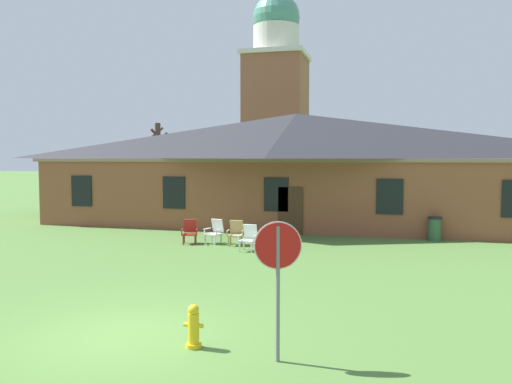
{
  "coord_description": "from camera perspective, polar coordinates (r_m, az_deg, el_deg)",
  "views": [
    {
      "loc": [
        4.95,
        -8.89,
        3.42
      ],
      "look_at": [
        0.45,
        8.43,
        2.22
      ],
      "focal_mm": 36.63,
      "sensor_mm": 36.0,
      "label": 1
    }
  ],
  "objects": [
    {
      "name": "lawn_chair_near_door",
      "position": [
        20.83,
        -4.51,
        -4.24
      ],
      "size": [
        0.75,
        0.8,
        0.96
      ],
      "color": "white",
      "rests_on": "ground"
    },
    {
      "name": "lawn_chair_by_porch",
      "position": [
        20.9,
        -7.24,
        -4.24
      ],
      "size": [
        0.75,
        0.8,
        0.96
      ],
      "color": "maroon",
      "rests_on": "ground"
    },
    {
      "name": "stop_sign",
      "position": [
        8.72,
        2.41,
        -7.69
      ],
      "size": [
        0.77,
        0.3,
        2.37
      ],
      "color": "slate",
      "rests_on": "ground"
    },
    {
      "name": "dome_tower",
      "position": [
        44.11,
        2.21,
        9.85
      ],
      "size": [
        5.18,
        5.18,
        17.72
      ],
      "color": "#93563D",
      "rests_on": "ground"
    },
    {
      "name": "fire_hydrant",
      "position": [
        9.73,
        -6.83,
        -14.43
      ],
      "size": [
        0.36,
        0.28,
        0.79
      ],
      "color": "gold",
      "rests_on": "ground"
    },
    {
      "name": "bare_tree_beside_building",
      "position": [
        33.83,
        -10.69,
        3.31
      ],
      "size": [
        2.45,
        2.37,
        5.58
      ],
      "color": "brown",
      "rests_on": "ground"
    },
    {
      "name": "lawn_chair_right_end",
      "position": [
        19.12,
        2.04,
        -4.97
      ],
      "size": [
        0.77,
        0.82,
        0.96
      ],
      "color": "silver",
      "rests_on": "ground"
    },
    {
      "name": "ground_plane",
      "position": [
        10.73,
        -14.27,
        -14.88
      ],
      "size": [
        200.0,
        200.0,
        0.0
      ],
      "primitive_type": "plane",
      "color": "#517A38"
    },
    {
      "name": "trash_bin",
      "position": [
        22.59,
        18.94,
        -3.82
      ],
      "size": [
        0.56,
        0.56,
        0.98
      ],
      "color": "#335638",
      "rests_on": "ground"
    },
    {
      "name": "lawn_chair_left_end",
      "position": [
        20.39,
        -2.22,
        -4.41
      ],
      "size": [
        0.7,
        0.73,
        0.96
      ],
      "color": "tan",
      "rests_on": "ground"
    },
    {
      "name": "lawn_chair_middle",
      "position": [
        19.12,
        -0.81,
        -4.96
      ],
      "size": [
        0.68,
        0.71,
        0.96
      ],
      "color": "white",
      "rests_on": "ground"
    },
    {
      "name": "brick_building",
      "position": [
        28.07,
        4.42,
        2.8
      ],
      "size": [
        25.45,
        10.4,
        5.73
      ],
      "color": "brown",
      "rests_on": "ground"
    }
  ]
}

